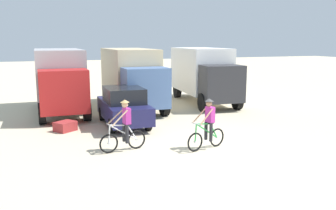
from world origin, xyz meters
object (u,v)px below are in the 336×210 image
(sedan_parked, at_px, (124,106))
(cyclist_orange_shirt, at_px, (124,127))
(supply_crate, at_px, (65,126))
(box_truck_avon_van, at_px, (203,72))
(box_truck_grey_hauler, at_px, (60,77))
(cyclist_cowboy_hat, at_px, (208,126))
(box_truck_tan_camper, at_px, (132,75))

(sedan_parked, distance_m, cyclist_orange_shirt, 3.86)
(supply_crate, bearing_deg, box_truck_avon_van, 27.04)
(box_truck_grey_hauler, xyz_separation_m, cyclist_orange_shirt, (1.54, -8.01, -1.03))
(box_truck_grey_hauler, bearing_deg, cyclist_orange_shirt, -79.12)
(box_truck_grey_hauler, height_order, box_truck_avon_van, same)
(box_truck_avon_van, height_order, cyclist_cowboy_hat, box_truck_avon_van)
(box_truck_tan_camper, relative_size, cyclist_orange_shirt, 3.73)
(box_truck_grey_hauler, distance_m, supply_crate, 4.73)
(box_truck_avon_van, xyz_separation_m, sedan_parked, (-6.10, -4.28, -0.99))
(box_truck_grey_hauler, height_order, cyclist_cowboy_hat, box_truck_grey_hauler)
(box_truck_tan_camper, relative_size, box_truck_avon_van, 0.98)
(box_truck_grey_hauler, relative_size, supply_crate, 8.41)
(box_truck_grey_hauler, bearing_deg, box_truck_avon_van, 0.18)
(box_truck_grey_hauler, distance_m, box_truck_tan_camper, 3.91)
(cyclist_orange_shirt, height_order, cyclist_cowboy_hat, same)
(box_truck_grey_hauler, bearing_deg, supply_crate, -92.27)
(box_truck_grey_hauler, bearing_deg, cyclist_cowboy_hat, -63.65)
(box_truck_tan_camper, xyz_separation_m, sedan_parked, (-1.47, -4.07, -0.99))
(cyclist_cowboy_hat, bearing_deg, supply_crate, 135.89)
(box_truck_avon_van, bearing_deg, supply_crate, -152.96)
(box_truck_tan_camper, xyz_separation_m, box_truck_avon_van, (4.63, 0.22, 0.00))
(box_truck_grey_hauler, distance_m, cyclist_orange_shirt, 8.22)
(box_truck_avon_van, distance_m, sedan_parked, 7.52)
(box_truck_tan_camper, bearing_deg, cyclist_cowboy_hat, -86.91)
(box_truck_grey_hauler, height_order, supply_crate, box_truck_grey_hauler)
(box_truck_avon_van, xyz_separation_m, cyclist_orange_shirt, (-6.99, -8.04, -1.03))
(box_truck_avon_van, distance_m, cyclist_orange_shirt, 10.70)
(box_truck_avon_van, xyz_separation_m, cyclist_cowboy_hat, (-4.16, -8.85, -1.03))
(supply_crate, bearing_deg, cyclist_cowboy_hat, -44.11)
(box_truck_tan_camper, height_order, cyclist_cowboy_hat, box_truck_tan_camper)
(cyclist_orange_shirt, bearing_deg, box_truck_avon_van, 48.98)
(sedan_parked, height_order, cyclist_orange_shirt, cyclist_orange_shirt)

